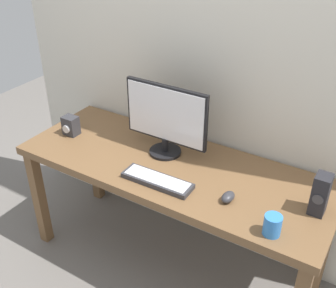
% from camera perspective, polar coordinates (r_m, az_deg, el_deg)
% --- Properties ---
extents(ground_plane, '(6.00, 6.00, 0.00)m').
position_cam_1_polar(ground_plane, '(2.69, 0.55, -15.80)').
color(ground_plane, slate).
extents(wall_back, '(2.59, 0.04, 3.00)m').
position_cam_1_polar(wall_back, '(2.21, 5.87, 18.72)').
color(wall_back, silver).
rests_on(wall_back, ground_plane).
extents(desk, '(1.73, 0.64, 0.73)m').
position_cam_1_polar(desk, '(2.27, 0.63, -4.61)').
color(desk, brown).
rests_on(desk, ground_plane).
extents(monitor, '(0.49, 0.18, 0.40)m').
position_cam_1_polar(monitor, '(2.22, -0.29, 3.58)').
color(monitor, black).
rests_on(monitor, desk).
extents(keyboard_primary, '(0.37, 0.12, 0.03)m').
position_cam_1_polar(keyboard_primary, '(2.08, -1.50, -5.06)').
color(keyboard_primary, '#333338').
rests_on(keyboard_primary, desk).
extents(mouse, '(0.06, 0.09, 0.04)m').
position_cam_1_polar(mouse, '(1.98, 8.31, -7.27)').
color(mouse, '#333338').
rests_on(mouse, desk).
extents(speaker_right, '(0.07, 0.09, 0.20)m').
position_cam_1_polar(speaker_right, '(1.97, 20.33, -6.56)').
color(speaker_right, '#232328').
rests_on(speaker_right, desk).
extents(audio_controller, '(0.09, 0.08, 0.12)m').
position_cam_1_polar(audio_controller, '(2.54, -13.32, 2.49)').
color(audio_controller, '#333338').
rests_on(audio_controller, desk).
extents(coffee_mug, '(0.08, 0.08, 0.10)m').
position_cam_1_polar(coffee_mug, '(1.83, 14.25, -10.84)').
color(coffee_mug, '#337FD8').
rests_on(coffee_mug, desk).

